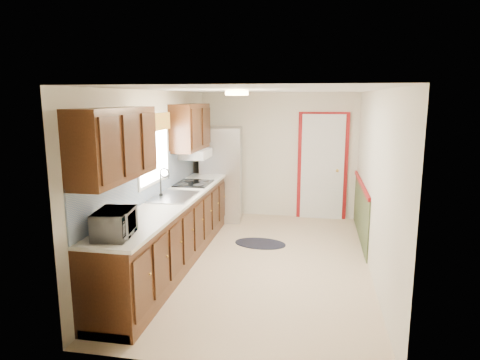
% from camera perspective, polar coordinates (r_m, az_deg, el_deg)
% --- Properties ---
extents(room_shell, '(3.20, 5.20, 2.52)m').
position_cam_1_polar(room_shell, '(5.87, 2.83, 0.12)').
color(room_shell, beige).
rests_on(room_shell, ground).
extents(kitchen_run, '(0.63, 4.00, 2.20)m').
position_cam_1_polar(kitchen_run, '(5.97, -9.44, -3.68)').
color(kitchen_run, '#371B0C').
rests_on(kitchen_run, ground).
extents(back_wall_trim, '(1.12, 2.30, 2.08)m').
position_cam_1_polar(back_wall_trim, '(8.06, 11.92, 0.60)').
color(back_wall_trim, maroon).
rests_on(back_wall_trim, ground).
extents(ceiling_fixture, '(0.30, 0.30, 0.06)m').
position_cam_1_polar(ceiling_fixture, '(5.62, -0.43, 11.54)').
color(ceiling_fixture, '#FFD88C').
rests_on(ceiling_fixture, room_shell).
extents(microwave, '(0.35, 0.53, 0.33)m').
position_cam_1_polar(microwave, '(4.41, -16.42, -5.22)').
color(microwave, white).
rests_on(microwave, kitchen_run).
extents(refrigerator, '(0.81, 0.78, 1.76)m').
position_cam_1_polar(refrigerator, '(8.10, -2.44, 0.81)').
color(refrigerator, '#B7B7BC').
rests_on(refrigerator, ground).
extents(rug, '(0.87, 0.61, 0.01)m').
position_cam_1_polar(rug, '(6.92, 2.71, -8.45)').
color(rug, black).
rests_on(rug, ground).
extents(cooktop, '(0.53, 0.63, 0.02)m').
position_cam_1_polar(cooktop, '(6.89, -6.21, -0.44)').
color(cooktop, black).
rests_on(cooktop, kitchen_run).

